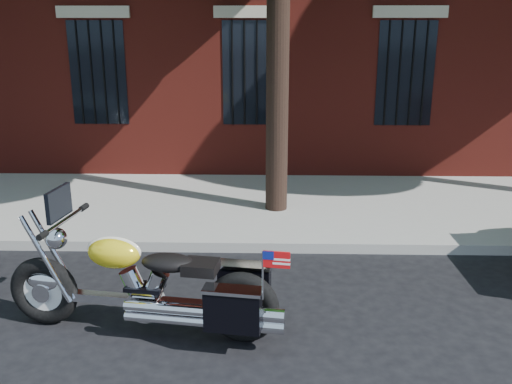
{
  "coord_description": "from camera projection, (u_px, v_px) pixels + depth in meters",
  "views": [
    {
      "loc": [
        0.4,
        -6.24,
        3.18
      ],
      "look_at": [
        0.21,
        0.8,
        1.06
      ],
      "focal_mm": 40.0,
      "sensor_mm": 36.0,
      "label": 1
    }
  ],
  "objects": [
    {
      "name": "ground",
      "position": [
        237.0,
        295.0,
        6.9
      ],
      "size": [
        120.0,
        120.0,
        0.0
      ],
      "primitive_type": "plane",
      "color": "black",
      "rests_on": "ground"
    },
    {
      "name": "curb",
      "position": [
        242.0,
        246.0,
        8.2
      ],
      "size": [
        40.0,
        0.16,
        0.15
      ],
      "primitive_type": "cube",
      "color": "gray",
      "rests_on": "ground"
    },
    {
      "name": "sidewalk",
      "position": [
        247.0,
        206.0,
        10.0
      ],
      "size": [
        40.0,
        3.6,
        0.15
      ],
      "primitive_type": "cube",
      "color": "gray",
      "rests_on": "ground"
    },
    {
      "name": "motorcycle",
      "position": [
        154.0,
        288.0,
        5.9
      ],
      "size": [
        3.01,
        1.13,
        1.55
      ],
      "rotation": [
        0.0,
        0.0,
        -0.14
      ],
      "color": "black",
      "rests_on": "ground"
    }
  ]
}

